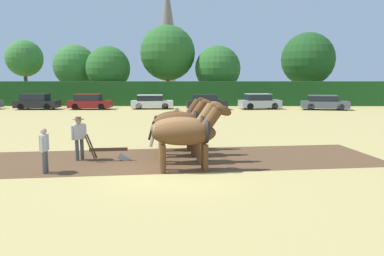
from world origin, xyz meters
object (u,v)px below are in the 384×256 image
object	(u,v)px
tree_center_left	(108,68)
farmer_at_plow	(79,135)
parked_car_center_right	(206,102)
parked_car_far_right	(324,103)
tree_center	(168,53)
tree_far_left	(24,59)
farmer_beside_team	(176,123)
tree_left	(75,66)
plow	(112,153)
draft_horse_lead_left	(187,133)
parked_car_center_left	(90,102)
tree_right	(308,59)
draft_horse_trail_left	(180,122)
farmer_onlooker_left	(44,148)
church_spire	(167,34)
tree_center_right	(218,69)
parked_car_right	(259,102)
parked_car_center	(152,102)
parked_car_left	(37,102)
draft_horse_lead_right	(184,128)
draft_horse_trail_right	(178,121)

from	to	relation	value
tree_center_left	farmer_at_plow	world-z (taller)	tree_center_left
parked_car_center_right	parked_car_far_right	xyz separation A→B (m)	(11.66, -0.22, -0.02)
tree_center	tree_far_left	bearing A→B (deg)	-177.85
farmer_beside_team	parked_car_far_right	distance (m)	23.43
tree_left	plow	size ratio (longest dim) A/B	4.32
plow	farmer_beside_team	world-z (taller)	farmer_beside_team
draft_horse_lead_left	parked_car_center_left	world-z (taller)	draft_horse_lead_left
tree_right	parked_car_center_left	size ratio (longest dim) A/B	2.09
tree_center	parked_car_center_right	distance (m)	12.67
draft_horse_trail_left	farmer_at_plow	world-z (taller)	draft_horse_trail_left
farmer_onlooker_left	parked_car_center_left	bearing A→B (deg)	95.51
church_spire	plow	bearing A→B (deg)	-88.19
parked_car_center_left	tree_center	bearing A→B (deg)	54.56
tree_left	tree_center_right	size ratio (longest dim) A/B	1.03
parked_car_far_right	parked_car_center_right	bearing A→B (deg)	-170.75
tree_center_left	parked_car_far_right	world-z (taller)	tree_center_left
draft_horse_lead_left	farmer_beside_team	xyz separation A→B (m)	(-0.63, 5.46, -0.30)
draft_horse_trail_left	parked_car_far_right	xyz separation A→B (m)	(13.42, 21.93, -0.67)
parked_car_right	tree_center	bearing A→B (deg)	126.59
church_spire	draft_horse_trail_left	distance (m)	56.66
plow	parked_car_right	bearing A→B (deg)	60.39
parked_car_center_left	parked_car_center	distance (m)	6.19
parked_car_left	parked_car_center_right	bearing A→B (deg)	-0.31
plow	farmer_onlooker_left	bearing A→B (deg)	-141.70
draft_horse_trail_left	farmer_beside_team	size ratio (longest dim) A/B	1.57
tree_right	parked_car_right	xyz separation A→B (m)	(-7.65, -9.67, -4.67)
tree_left	farmer_beside_team	bearing A→B (deg)	-64.47
parked_car_center_left	parked_car_far_right	world-z (taller)	parked_car_center_left
tree_center_left	parked_car_center_left	bearing A→B (deg)	-89.73
farmer_at_plow	parked_car_center_right	size ratio (longest dim) A/B	0.41
tree_right	farmer_beside_team	world-z (taller)	tree_right
tree_left	farmer_onlooker_left	bearing A→B (deg)	-74.16
tree_center_right	draft_horse_lead_right	xyz separation A→B (m)	(-3.33, -33.02, -2.93)
draft_horse_lead_left	tree_center_left	bearing A→B (deg)	99.73
draft_horse_trail_left	tree_left	bearing A→B (deg)	106.69
tree_center_left	parked_car_left	size ratio (longest dim) A/B	1.66
draft_horse_trail_left	parked_car_right	size ratio (longest dim) A/B	0.63
draft_horse_trail_left	parked_car_right	distance (m)	23.86
tree_center_right	draft_horse_trail_left	world-z (taller)	tree_center_right
parked_car_center_right	tree_center_left	bearing A→B (deg)	136.00
farmer_beside_team	parked_car_center_left	bearing A→B (deg)	71.20
draft_horse_lead_right	tree_far_left	bearing A→B (deg)	114.66
parked_car_center	farmer_onlooker_left	bearing A→B (deg)	-96.64
tree_right	church_spire	bearing A→B (deg)	129.58
farmer_at_plow	parked_car_right	bearing A→B (deg)	105.75
farmer_onlooker_left	farmer_beside_team	bearing A→B (deg)	47.64
draft_horse_trail_right	farmer_at_plow	size ratio (longest dim) A/B	1.56
farmer_at_plow	parked_car_far_right	size ratio (longest dim) A/B	0.36
farmer_beside_team	tree_center_right	bearing A→B (deg)	37.32
tree_center	parked_car_left	size ratio (longest dim) A/B	2.29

